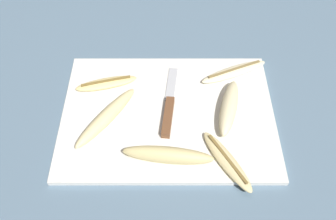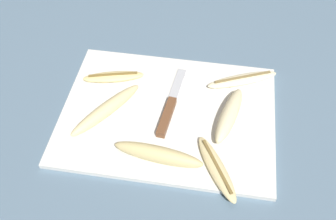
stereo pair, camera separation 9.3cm
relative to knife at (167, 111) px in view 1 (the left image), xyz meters
name	(u,v)px [view 1 (the left image)]	position (x,y,z in m)	size (l,w,h in m)	color
ground_plane	(168,116)	(0.00, 0.00, -0.02)	(4.00, 4.00, 0.00)	slate
cutting_board	(168,114)	(0.00, 0.00, -0.01)	(0.51, 0.38, 0.01)	white
knife	(167,111)	(0.00, 0.00, 0.00)	(0.05, 0.23, 0.02)	brown
banana_ripe_center	(106,117)	(-0.14, -0.02, 0.01)	(0.15, 0.19, 0.03)	beige
banana_cream_curved	(229,107)	(0.15, 0.00, 0.01)	(0.08, 0.18, 0.04)	beige
banana_golden_short	(106,83)	(-0.15, 0.09, 0.00)	(0.16, 0.07, 0.02)	#EDD689
banana_spotted_left	(168,155)	(0.00, -0.13, 0.01)	(0.20, 0.06, 0.04)	#DBC684
banana_bright_far	(234,72)	(0.17, 0.13, 0.00)	(0.18, 0.11, 0.02)	beige
banana_mellow_near	(227,161)	(0.13, -0.14, 0.00)	(0.12, 0.17, 0.02)	beige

